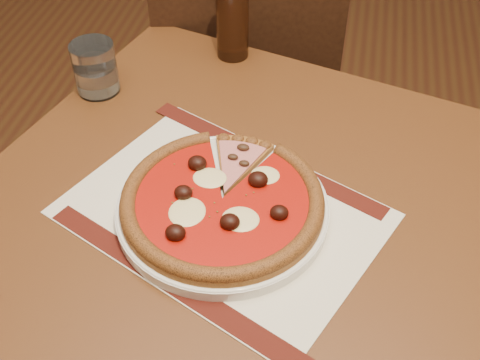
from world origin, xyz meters
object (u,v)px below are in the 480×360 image
bottle (233,18)px  plate (223,209)px  water_glass (95,68)px  table (238,246)px  pizza (222,200)px  chair_far (246,86)px

bottle → plate: bearing=-80.3°
plate → water_glass: 0.39m
table → pizza: (-0.02, -0.03, 0.13)m
table → water_glass: water_glass is taller
table → plate: bearing=-123.1°
table → bottle: size_ratio=4.71×
chair_far → plate: chair_far is taller
water_glass → table: bearing=-37.3°
plate → bottle: bearing=99.7°
plate → water_glass: (-0.29, 0.26, 0.04)m
chair_far → water_glass: 0.54m
table → bottle: bearing=102.7°
pizza → bottle: bottle is taller
table → pizza: size_ratio=3.32×
bottle → chair_far: bearing=93.8°
table → bottle: 0.45m
table → water_glass: (-0.31, 0.23, 0.15)m
pizza → chair_far: bearing=97.6°
chair_far → plate: size_ratio=2.83×
chair_far → plate: 0.71m
table → chair_far: size_ratio=1.11×
plate → water_glass: bearing=138.2°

